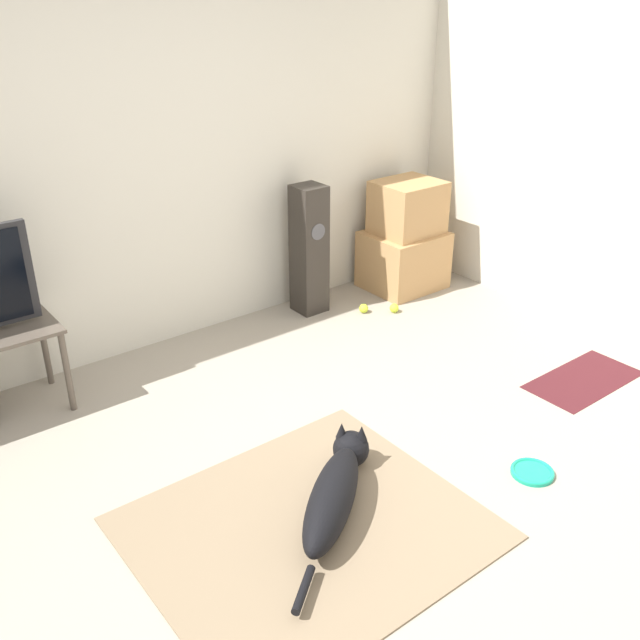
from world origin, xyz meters
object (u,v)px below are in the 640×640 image
(cardboard_box_upper, at_px, (408,207))
(dog, at_px, (335,490))
(frisbee, at_px, (532,472))
(floor_speaker, at_px, (309,250))
(cardboard_box_lower, at_px, (403,260))
(tennis_ball_near_speaker, at_px, (364,308))
(tennis_ball_by_boxes, at_px, (394,308))

(cardboard_box_upper, bearing_deg, dog, -140.58)
(frisbee, distance_m, floor_speaker, 2.24)
(dog, distance_m, cardboard_box_upper, 2.70)
(cardboard_box_lower, bearing_deg, frisbee, -118.22)
(cardboard_box_upper, xyz_separation_m, tennis_ball_near_speaker, (-0.57, -0.18, -0.60))
(frisbee, xyz_separation_m, cardboard_box_lower, (1.11, 2.07, 0.21))
(floor_speaker, xyz_separation_m, tennis_ball_by_boxes, (0.45, -0.41, -0.43))
(cardboard_box_lower, xyz_separation_m, floor_speaker, (-0.83, 0.10, 0.24))
(floor_speaker, height_order, tennis_ball_by_boxes, floor_speaker)
(floor_speaker, relative_size, tennis_ball_near_speaker, 13.89)
(tennis_ball_near_speaker, bearing_deg, tennis_ball_by_boxes, -36.48)
(frisbee, bearing_deg, cardboard_box_lower, 61.78)
(cardboard_box_upper, distance_m, floor_speaker, 0.86)
(dog, xyz_separation_m, frisbee, (0.92, -0.39, -0.11))
(cardboard_box_upper, bearing_deg, frisbee, -118.52)
(frisbee, height_order, tennis_ball_by_boxes, tennis_ball_by_boxes)
(cardboard_box_lower, bearing_deg, floor_speaker, 173.04)
(cardboard_box_upper, bearing_deg, floor_speaker, 172.89)
(cardboard_box_upper, xyz_separation_m, floor_speaker, (-0.84, 0.10, -0.17))
(floor_speaker, height_order, tennis_ball_near_speaker, floor_speaker)
(tennis_ball_near_speaker, bearing_deg, cardboard_box_upper, 17.45)
(dog, bearing_deg, tennis_ball_near_speaker, 45.45)
(dog, xyz_separation_m, cardboard_box_upper, (2.05, 1.68, 0.51))
(cardboard_box_lower, xyz_separation_m, cardboard_box_upper, (0.01, -0.00, 0.41))
(tennis_ball_by_boxes, bearing_deg, tennis_ball_near_speaker, 143.52)
(dog, bearing_deg, tennis_ball_by_boxes, 39.67)
(frisbee, bearing_deg, cardboard_box_upper, 61.48)
(tennis_ball_by_boxes, bearing_deg, cardboard_box_lower, 39.56)
(dog, xyz_separation_m, tennis_ball_by_boxes, (1.66, 1.37, -0.09))
(cardboard_box_lower, xyz_separation_m, tennis_ball_by_boxes, (-0.38, -0.31, -0.19))
(frisbee, height_order, cardboard_box_lower, cardboard_box_lower)
(floor_speaker, bearing_deg, cardboard_box_lower, -6.96)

